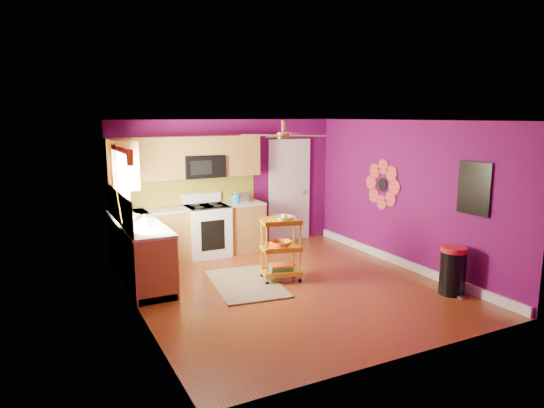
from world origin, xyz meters
TOP-DOWN VIEW (x-y plane):
  - ground at (0.00, 0.00)m, footprint 5.00×5.00m
  - room_envelope at (0.03, 0.00)m, footprint 4.54×5.04m
  - lower_cabinets at (-1.35, 1.82)m, footprint 2.81×2.31m
  - electric_range at (-0.55, 2.17)m, footprint 0.76×0.66m
  - upper_cabinetry at (-1.24, 2.17)m, footprint 2.80×2.30m
  - left_window at (-2.22, 1.05)m, footprint 0.08×1.35m
  - panel_door at (1.35, 2.47)m, footprint 0.95×0.11m
  - right_wall_art at (2.23, -0.34)m, footprint 0.04×2.74m
  - ceiling_fan at (0.00, 0.20)m, footprint 1.01×1.01m
  - shag_rug at (-0.55, 0.38)m, footprint 1.17×1.69m
  - rolling_cart at (0.02, 0.30)m, footprint 0.68×0.55m
  - trash_can at (1.97, -1.35)m, footprint 0.47×0.47m
  - teal_kettle at (0.05, 2.20)m, footprint 0.18×0.18m
  - toaster at (0.18, 2.22)m, footprint 0.22×0.15m
  - soap_bottle_a at (-1.95, 0.91)m, footprint 0.09×0.09m
  - soap_bottle_b at (-2.02, 1.47)m, footprint 0.14×0.14m
  - counter_dish at (-1.99, 1.62)m, footprint 0.25×0.25m
  - counter_cup at (-1.92, 1.05)m, footprint 0.13×0.13m

SIDE VIEW (x-z plane):
  - ground at x=0.00m, z-range 0.00..0.00m
  - shag_rug at x=-0.55m, z-range 0.00..0.02m
  - trash_can at x=1.97m, z-range 0.00..0.71m
  - lower_cabinets at x=-1.35m, z-range -0.04..0.90m
  - electric_range at x=-0.55m, z-range -0.08..1.05m
  - rolling_cart at x=0.02m, z-range 0.01..1.09m
  - counter_dish at x=-1.99m, z-range 0.94..1.00m
  - counter_cup at x=-1.92m, z-range 0.94..1.04m
  - teal_kettle at x=0.05m, z-range 0.92..1.13m
  - panel_door at x=1.35m, z-range -0.05..2.10m
  - toaster at x=0.18m, z-range 0.94..1.12m
  - soap_bottle_b at x=-2.02m, z-range 0.94..1.12m
  - soap_bottle_a at x=-1.95m, z-range 0.94..1.13m
  - right_wall_art at x=2.23m, z-range 0.92..1.96m
  - room_envelope at x=0.03m, z-range 0.37..2.89m
  - left_window at x=-2.22m, z-range 1.20..2.28m
  - upper_cabinetry at x=-1.24m, z-range 1.17..2.43m
  - ceiling_fan at x=0.00m, z-range 2.16..2.42m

